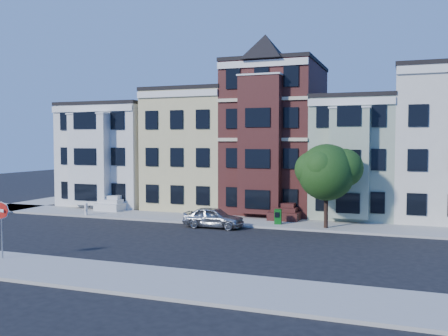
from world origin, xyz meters
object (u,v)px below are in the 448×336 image
at_px(street_tree, 326,176).
at_px(parked_car, 213,217).
at_px(fire_hydrant, 86,210).
at_px(stop_sign, 2,226).
at_px(newspaper_box, 278,217).

relative_size(street_tree, parked_car, 1.65).
height_order(street_tree, fire_hydrant, street_tree).
xyz_separation_m(parked_car, stop_sign, (-6.18, -12.45, 1.01)).
xyz_separation_m(newspaper_box, stop_sign, (-10.15, -14.54, 1.05)).
bearing_deg(fire_hydrant, parked_car, -5.68).
bearing_deg(street_tree, fire_hydrant, -178.11).
bearing_deg(stop_sign, street_tree, 61.61).
bearing_deg(newspaper_box, parked_car, -158.79).
distance_m(fire_hydrant, stop_sign, 14.45).
distance_m(street_tree, newspaper_box, 4.44).
relative_size(parked_car, newspaper_box, 4.03).
height_order(newspaper_box, fire_hydrant, newspaper_box).
distance_m(parked_car, newspaper_box, 4.48).
xyz_separation_m(street_tree, newspaper_box, (-3.34, 0.38, -2.91)).
bearing_deg(stop_sign, fire_hydrant, 125.01).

